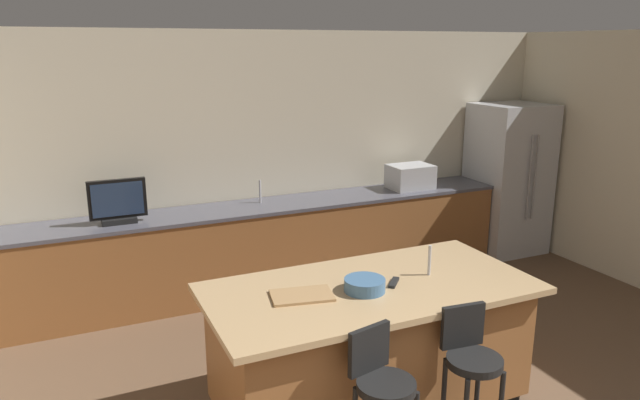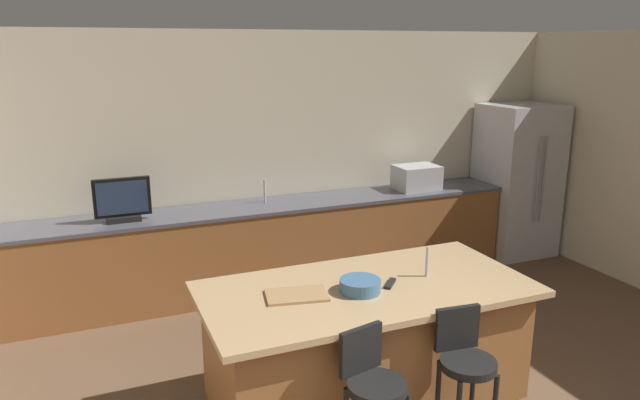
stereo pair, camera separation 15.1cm
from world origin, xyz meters
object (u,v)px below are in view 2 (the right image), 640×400
object	(u,v)px
refrigerator	(517,180)
cell_phone	(308,294)
microwave	(417,177)
tv_remote	(390,283)
bar_stool_left	(373,396)
cutting_board	(297,295)
kitchen_island	(366,346)
tv_monitor	(122,201)
fruit_bowl	(360,286)
bar_stool_right	(464,373)

from	to	relation	value
refrigerator	cell_phone	world-z (taller)	refrigerator
microwave	tv_remote	xyz separation A→B (m)	(-1.63, -2.33, -0.12)
bar_stool_left	cell_phone	distance (m)	0.80
microwave	tv_remote	size ratio (longest dim) A/B	2.82
cell_phone	cutting_board	xyz separation A→B (m)	(-0.08, 0.00, 0.01)
microwave	tv_remote	world-z (taller)	microwave
kitchen_island	microwave	bearing A→B (deg)	52.03
tv_monitor	fruit_bowl	xyz separation A→B (m)	(1.31, -2.31, -0.14)
tv_monitor	cell_phone	distance (m)	2.43
bar_stool_left	fruit_bowl	distance (m)	0.77
tv_monitor	tv_remote	world-z (taller)	tv_monitor
cell_phone	tv_remote	size ratio (longest dim) A/B	0.88
tv_remote	fruit_bowl	bearing A→B (deg)	-131.57
bar_stool_right	fruit_bowl	xyz separation A→B (m)	(-0.40, 0.63, 0.39)
tv_monitor	bar_stool_right	distance (m)	3.44
bar_stool_right	kitchen_island	bearing A→B (deg)	120.14
tv_monitor	cell_phone	xyz separation A→B (m)	(0.97, -2.22, -0.18)
fruit_bowl	cell_phone	world-z (taller)	fruit_bowl
refrigerator	bar_stool_left	world-z (taller)	refrigerator
bar_stool_right	tv_remote	size ratio (longest dim) A/B	5.64
fruit_bowl	cutting_board	world-z (taller)	fruit_bowl
microwave	cell_phone	xyz separation A→B (m)	(-2.21, -2.27, -0.13)
bar_stool_left	bar_stool_right	bearing A→B (deg)	-13.98
bar_stool_right	cutting_board	bearing A→B (deg)	144.13
tv_monitor	bar_stool_right	bearing A→B (deg)	-59.83
kitchen_island	bar_stool_right	xyz separation A→B (m)	(0.32, -0.69, 0.10)
fruit_bowl	refrigerator	bearing A→B (deg)	35.16
kitchen_island	cutting_board	xyz separation A→B (m)	(-0.50, 0.03, 0.46)
kitchen_island	bar_stool_right	bearing A→B (deg)	-65.40
refrigerator	tv_remote	size ratio (longest dim) A/B	10.73
refrigerator	tv_remote	distance (m)	3.77
microwave	tv_monitor	distance (m)	3.18
kitchen_island	microwave	xyz separation A→B (m)	(1.79, 2.30, 0.58)
refrigerator	bar_stool_right	distance (m)	4.09
microwave	fruit_bowl	size ratio (longest dim) A/B	1.75
bar_stool_left	cell_phone	xyz separation A→B (m)	(-0.12, 0.71, 0.36)
kitchen_island	tv_remote	world-z (taller)	tv_remote
microwave	bar_stool_right	xyz separation A→B (m)	(-1.47, -2.99, -0.48)
microwave	tv_monitor	xyz separation A→B (m)	(-3.18, -0.05, 0.05)
cell_phone	bar_stool_left	bearing A→B (deg)	-67.74
fruit_bowl	kitchen_island	bearing A→B (deg)	37.09
microwave	cell_phone	size ratio (longest dim) A/B	3.20
bar_stool_right	cutting_board	xyz separation A→B (m)	(-0.82, 0.72, 0.36)
microwave	tv_remote	bearing A→B (deg)	-125.00
kitchen_island	refrigerator	bearing A→B (deg)	35.11
tv_monitor	tv_remote	size ratio (longest dim) A/B	3.01
fruit_bowl	bar_stool_left	bearing A→B (deg)	-109.40
cutting_board	tv_remote	bearing A→B (deg)	-5.54
tv_monitor	bar_stool_left	size ratio (longest dim) A/B	0.54
microwave	cutting_board	size ratio (longest dim) A/B	1.21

